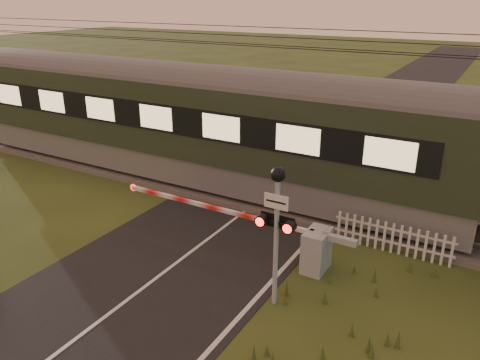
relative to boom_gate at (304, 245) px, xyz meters
The scene contains 7 objects.
ground 4.14m from the boom_gate, 140.24° to the right, with size 160.00×160.00×0.00m, color #2D3B16.
road 4.28m from the boom_gate, 137.66° to the right, with size 6.00×140.00×0.03m.
track_bed 5.03m from the boom_gate, 128.95° to the left, with size 140.00×3.40×0.39m.
overhead_wires 7.11m from the boom_gate, 128.95° to the left, with size 120.00×0.62×0.62m.
boom_gate is the anchor object (origin of this frame).
crossing_signal 2.64m from the boom_gate, 88.17° to the right, with size 0.91×0.36×3.58m.
picket_fence 2.81m from the boom_gate, 45.22° to the left, with size 3.47×0.08×0.95m.
Camera 1 is at (7.30, -8.10, 7.09)m, focal length 35.00 mm.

